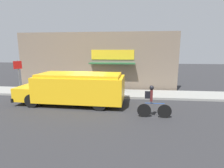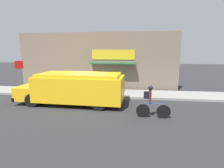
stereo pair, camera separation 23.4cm
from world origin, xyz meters
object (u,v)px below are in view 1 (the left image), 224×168
at_px(stop_sign_post, 18,71).
at_px(trash_bin, 119,87).
at_px(school_bus, 75,88).
at_px(cyclist, 152,102).

distance_m(stop_sign_post, trash_bin, 7.93).
xyz_separation_m(school_bus, stop_sign_post, (-5.22, 2.19, 0.76)).
bearing_deg(cyclist, stop_sign_post, 158.73).
bearing_deg(stop_sign_post, trash_bin, 6.39).
distance_m(school_bus, cyclist, 4.98).
xyz_separation_m(school_bus, trash_bin, (2.57, 3.06, -0.50)).
bearing_deg(cyclist, trash_bin, 113.74).
height_order(stop_sign_post, trash_bin, stop_sign_post).
bearing_deg(cyclist, school_bus, 159.40).
bearing_deg(school_bus, cyclist, -19.68).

